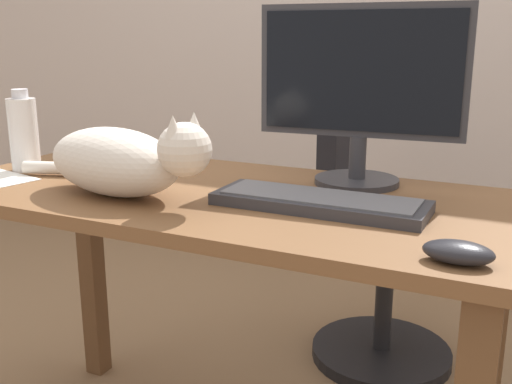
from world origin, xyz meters
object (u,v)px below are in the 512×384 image
computer_mouse (458,252)px  water_bottle (24,133)px  office_chair (371,252)px  cat (121,160)px  keyboard (319,202)px  monitor (360,89)px

computer_mouse → water_bottle: bearing=169.6°
office_chair → computer_mouse: bearing=-68.7°
computer_mouse → water_bottle: size_ratio=0.52×
computer_mouse → office_chair: bearing=111.3°
cat → keyboard: bearing=12.5°
office_chair → monitor: bearing=-80.6°
cat → office_chair: bearing=68.2°
office_chair → keyboard: office_chair is taller
monitor → cat: bearing=-143.0°
keyboard → water_bottle: 0.82m
office_chair → computer_mouse: 1.11m
office_chair → monitor: 0.81m
monitor → keyboard: size_ratio=1.09×
cat → water_bottle: (-0.39, 0.10, 0.02)m
computer_mouse → cat: bearing=172.0°
office_chair → computer_mouse: size_ratio=8.29×
computer_mouse → water_bottle: water_bottle is taller
cat → water_bottle: size_ratio=2.84×
monitor → cat: size_ratio=0.80×
water_bottle → cat: bearing=-14.6°
keyboard → water_bottle: (-0.82, 0.01, 0.08)m
monitor → office_chair: bearing=99.4°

